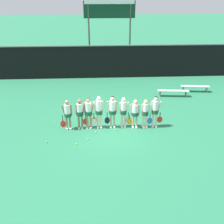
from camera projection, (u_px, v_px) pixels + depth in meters
ground_plane at (111, 128)px, 13.99m from camera, size 140.00×140.00×0.00m
fence_windscreen at (106, 62)px, 21.36m from camera, size 60.00×0.08×2.70m
scoreboard at (109, 16)px, 21.59m from camera, size 4.24×0.15×5.91m
bench_courtside at (173, 91)px, 17.95m from camera, size 2.17×0.58×0.43m
bench_far at (195, 87)px, 18.78m from camera, size 2.05×0.58×0.43m
player_0 at (67, 113)px, 13.47m from camera, size 0.65×0.36×1.63m
player_1 at (80, 111)px, 13.55m from camera, size 0.65×0.35×1.67m
player_2 at (89, 111)px, 13.55m from camera, size 0.63×0.37×1.72m
player_3 at (99, 110)px, 13.56m from camera, size 0.64×0.35×1.80m
player_4 at (112, 109)px, 13.59m from camera, size 0.66×0.38×1.79m
player_5 at (124, 110)px, 13.69m from camera, size 0.63×0.33×1.69m
player_6 at (135, 112)px, 13.62m from camera, size 0.66×0.37×1.60m
player_7 at (146, 111)px, 13.64m from camera, size 0.62×0.33×1.63m
player_8 at (155, 109)px, 13.68m from camera, size 0.64×0.35×1.75m
tennis_ball_0 at (96, 132)px, 13.50m from camera, size 0.07×0.07×0.07m
tennis_ball_1 at (76, 144)px, 12.47m from camera, size 0.07×0.07×0.07m
tennis_ball_2 at (47, 142)px, 12.65m from camera, size 0.07×0.07×0.07m
tennis_ball_3 at (116, 130)px, 13.72m from camera, size 0.07×0.07×0.07m
tennis_ball_4 at (88, 139)px, 12.86m from camera, size 0.07×0.07×0.07m
tennis_ball_5 at (56, 122)px, 14.51m from camera, size 0.07×0.07×0.07m
tennis_ball_6 at (142, 115)px, 15.32m from camera, size 0.07×0.07×0.07m
tennis_ball_7 at (159, 120)px, 14.76m from camera, size 0.07×0.07×0.07m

